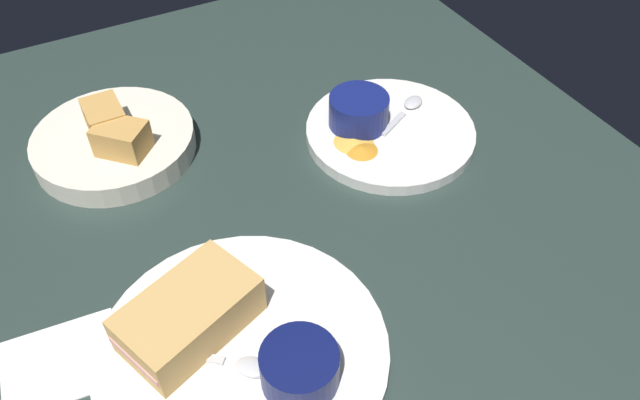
{
  "coord_description": "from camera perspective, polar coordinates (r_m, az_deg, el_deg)",
  "views": [
    {
      "loc": [
        -11.76,
        -43.6,
        53.96
      ],
      "look_at": [
        11.79,
        0.38,
        3.0
      ],
      "focal_mm": 35.03,
      "sensor_mm": 36.0,
      "label": 1
    }
  ],
  "objects": [
    {
      "name": "spoon_by_dark_ramekin",
      "position": [
        0.6,
        -7.45,
        -14.65
      ],
      "size": [
        8.29,
        7.74,
        0.8
      ],
      "color": "silver",
      "rests_on": "plate_sandwich_main"
    },
    {
      "name": "ramekin_light_gravy",
      "position": [
        0.83,
        3.55,
        8.21
      ],
      "size": [
        7.87,
        7.87,
        4.21
      ],
      "color": "navy",
      "rests_on": "plate_chips_companion"
    },
    {
      "name": "plantain_chip_scatter",
      "position": [
        0.83,
        3.64,
        6.59
      ],
      "size": [
        12.44,
        14.58,
        0.6
      ],
      "color": "orange",
      "rests_on": "plate_chips_companion"
    },
    {
      "name": "bread_basket_rear",
      "position": [
        0.85,
        -18.27,
        5.13
      ],
      "size": [
        20.59,
        20.59,
        7.06
      ],
      "color": "silver",
      "rests_on": "ground_plane"
    },
    {
      "name": "spoon_by_gravy_ramekin",
      "position": [
        0.87,
        8.09,
        8.39
      ],
      "size": [
        9.45,
        5.82,
        0.8
      ],
      "color": "silver",
      "rests_on": "plate_chips_companion"
    },
    {
      "name": "ground_plane",
      "position": [
        0.72,
        -8.26,
        -5.91
      ],
      "size": [
        110.0,
        110.0,
        3.0
      ],
      "primitive_type": "cube",
      "color": "#283833"
    },
    {
      "name": "plate_chips_companion",
      "position": [
        0.84,
        6.42,
        6.16
      ],
      "size": [
        22.46,
        22.46,
        1.6
      ],
      "primitive_type": "cylinder",
      "color": "white",
      "rests_on": "ground_plane"
    },
    {
      "name": "sandwich_half_near",
      "position": [
        0.61,
        -11.85,
        -10.22
      ],
      "size": [
        14.88,
        11.74,
        4.8
      ],
      "color": "tan",
      "rests_on": "plate_sandwich_main"
    },
    {
      "name": "paper_napkin_folded",
      "position": [
        0.67,
        -22.6,
        -13.51
      ],
      "size": [
        11.81,
        10.01,
        0.4
      ],
      "primitive_type": "cube",
      "rotation": [
        0.0,
        0.0,
        -0.1
      ],
      "color": "white",
      "rests_on": "ground_plane"
    },
    {
      "name": "plate_sandwich_main",
      "position": [
        0.62,
        -7.1,
        -13.6
      ],
      "size": [
        28.31,
        28.31,
        1.6
      ],
      "primitive_type": "cylinder",
      "color": "white",
      "rests_on": "ground_plane"
    },
    {
      "name": "ramekin_dark_sauce",
      "position": [
        0.58,
        -2.13,
        -15.08
      ],
      "size": [
        7.21,
        7.21,
        3.97
      ],
      "color": "#0C144C",
      "rests_on": "plate_sandwich_main"
    }
  ]
}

